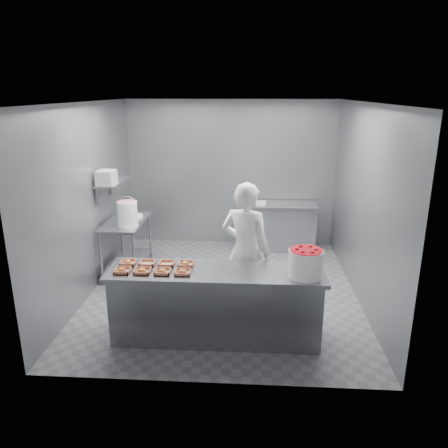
{
  "coord_description": "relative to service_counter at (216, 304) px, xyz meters",
  "views": [
    {
      "loc": [
        0.41,
        -6.14,
        2.96
      ],
      "look_at": [
        0.02,
        -0.2,
        1.13
      ],
      "focal_mm": 35.0,
      "sensor_mm": 36.0,
      "label": 1
    }
  ],
  "objects": [
    {
      "name": "floor",
      "position": [
        0.0,
        1.35,
        -0.45
      ],
      "size": [
        4.5,
        4.5,
        0.0
      ],
      "primitive_type": "plane",
      "color": "#4C4C51",
      "rests_on": "ground"
    },
    {
      "name": "ceiling",
      "position": [
        0.0,
        1.35,
        2.35
      ],
      "size": [
        4.5,
        4.5,
        0.0
      ],
      "primitive_type": "plane",
      "rotation": [
        3.14,
        0.0,
        0.0
      ],
      "color": "white",
      "rests_on": "wall_back"
    },
    {
      "name": "wall_back",
      "position": [
        0.0,
        3.6,
        0.95
      ],
      "size": [
        4.0,
        0.04,
        2.8
      ],
      "primitive_type": "cube",
      "color": "slate",
      "rests_on": "ground"
    },
    {
      "name": "wall_left",
      "position": [
        -2.0,
        1.35,
        0.95
      ],
      "size": [
        0.04,
        4.5,
        2.8
      ],
      "primitive_type": "cube",
      "color": "slate",
      "rests_on": "ground"
    },
    {
      "name": "wall_right",
      "position": [
        2.0,
        1.35,
        0.95
      ],
      "size": [
        0.04,
        4.5,
        2.8
      ],
      "primitive_type": "cube",
      "color": "slate",
      "rests_on": "ground"
    },
    {
      "name": "service_counter",
      "position": [
        0.0,
        0.0,
        0.0
      ],
      "size": [
        2.6,
        0.7,
        0.9
      ],
      "color": "slate",
      "rests_on": "ground"
    },
    {
      "name": "prep_table",
      "position": [
        -1.65,
        1.95,
        0.14
      ],
      "size": [
        0.6,
        1.2,
        0.9
      ],
      "color": "slate",
      "rests_on": "ground"
    },
    {
      "name": "back_counter",
      "position": [
        0.9,
        3.25,
        -0.0
      ],
      "size": [
        1.5,
        0.6,
        0.9
      ],
      "color": "slate",
      "rests_on": "ground"
    },
    {
      "name": "wall_shelf",
      "position": [
        -1.82,
        1.95,
        1.1
      ],
      "size": [
        0.35,
        0.9,
        0.03
      ],
      "primitive_type": "cube",
      "color": "slate",
      "rests_on": "wall_left"
    },
    {
      "name": "tray_0",
      "position": [
        -1.1,
        -0.12,
        0.47
      ],
      "size": [
        0.19,
        0.18,
        0.06
      ],
      "color": "tan",
      "rests_on": "service_counter"
    },
    {
      "name": "tray_1",
      "position": [
        -0.86,
        -0.12,
        0.47
      ],
      "size": [
        0.19,
        0.18,
        0.06
      ],
      "color": "tan",
      "rests_on": "service_counter"
    },
    {
      "name": "tray_2",
      "position": [
        -0.62,
        -0.12,
        0.47
      ],
      "size": [
        0.19,
        0.18,
        0.06
      ],
      "color": "tan",
      "rests_on": "service_counter"
    },
    {
      "name": "tray_3",
      "position": [
        -0.38,
        -0.12,
        0.47
      ],
      "size": [
        0.19,
        0.18,
        0.06
      ],
      "color": "tan",
      "rests_on": "service_counter"
    },
    {
      "name": "tray_4",
      "position": [
        -1.1,
        0.12,
        0.47
      ],
      "size": [
        0.19,
        0.18,
        0.06
      ],
      "color": "tan",
      "rests_on": "service_counter"
    },
    {
      "name": "tray_5",
      "position": [
        -0.85,
        0.12,
        0.47
      ],
      "size": [
        0.19,
        0.18,
        0.04
      ],
      "color": "tan",
      "rests_on": "service_counter"
    },
    {
      "name": "tray_6",
      "position": [
        -0.61,
        0.12,
        0.47
      ],
      "size": [
        0.19,
        0.18,
        0.04
      ],
      "color": "tan",
      "rests_on": "service_counter"
    },
    {
      "name": "tray_7",
      "position": [
        -0.38,
        0.12,
        0.47
      ],
      "size": [
        0.19,
        0.18,
        0.06
      ],
      "color": "tan",
      "rests_on": "service_counter"
    },
    {
      "name": "worker",
      "position": [
        0.34,
        0.6,
        0.47
      ],
      "size": [
        0.79,
        0.66,
        1.86
      ],
      "primitive_type": "imported",
      "rotation": [
        0.0,
        0.0,
        2.77
      ],
      "color": "white",
      "rests_on": "ground"
    },
    {
      "name": "strawberry_tub",
      "position": [
        1.04,
        -0.1,
        0.62
      ],
      "size": [
        0.4,
        0.4,
        0.33
      ],
      "color": "white",
      "rests_on": "service_counter"
    },
    {
      "name": "glaze_bucket",
      "position": [
        -1.52,
        1.68,
        0.66
      ],
      "size": [
        0.33,
        0.31,
        0.48
      ],
      "color": "white",
      "rests_on": "prep_table"
    },
    {
      "name": "bucket_lid",
      "position": [
        -1.6,
        2.19,
        0.46
      ],
      "size": [
        0.4,
        0.4,
        0.03
      ],
      "primitive_type": "cylinder",
      "rotation": [
        0.0,
        0.0,
        0.18
      ],
      "color": "white",
      "rests_on": "prep_table"
    },
    {
      "name": "rag",
      "position": [
        -1.53,
        2.16,
        0.46
      ],
      "size": [
        0.15,
        0.14,
        0.02
      ],
      "primitive_type": "cube",
      "rotation": [
        0.0,
        0.0,
        -0.15
      ],
      "color": "#CCB28C",
      "rests_on": "prep_table"
    },
    {
      "name": "appliance",
      "position": [
        -1.82,
        1.68,
        1.22
      ],
      "size": [
        0.27,
        0.31,
        0.22
      ],
      "primitive_type": "cube",
      "rotation": [
        0.0,
        0.0,
        -0.06
      ],
      "color": "gray",
      "rests_on": "wall_shelf"
    },
    {
      "name": "paper_stack",
      "position": [
        0.54,
        3.25,
        0.46
      ],
      "size": [
        0.32,
        0.25,
        0.04
      ],
      "primitive_type": "cube",
      "rotation": [
        0.0,
        0.0,
        -0.12
      ],
      "color": "silver",
      "rests_on": "back_counter"
    }
  ]
}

